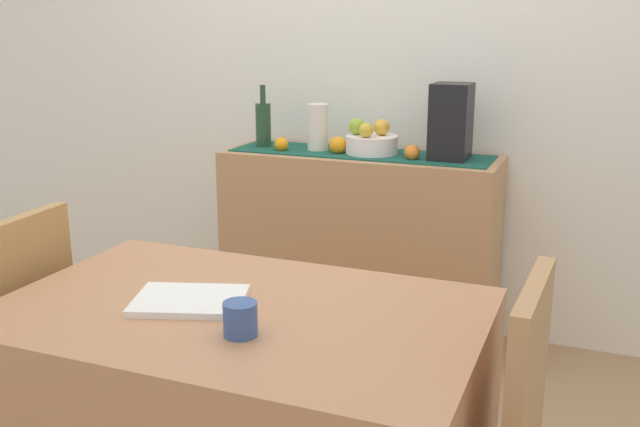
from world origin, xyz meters
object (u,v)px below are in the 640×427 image
at_px(wine_bottle, 263,124).
at_px(ceramic_vase, 318,128).
at_px(coffee_cup, 240,319).
at_px(open_book, 190,300).
at_px(sideboard_console, 359,247).
at_px(fruit_bowl, 372,145).
at_px(coffee_maker, 451,122).

distance_m(wine_bottle, ceramic_vase, 0.28).
bearing_deg(coffee_cup, wine_bottle, 114.51).
height_order(open_book, coffee_cup, coffee_cup).
bearing_deg(wine_bottle, coffee_cup, -65.49).
distance_m(open_book, coffee_cup, 0.25).
distance_m(ceramic_vase, coffee_cup, 1.75).
xyz_separation_m(open_book, coffee_cup, (0.21, -0.12, 0.03)).
bearing_deg(ceramic_vase, sideboard_console, 0.00).
xyz_separation_m(wine_bottle, open_book, (0.55, -1.54, -0.23)).
distance_m(sideboard_console, coffee_cup, 1.72).
height_order(ceramic_vase, open_book, ceramic_vase).
distance_m(fruit_bowl, wine_bottle, 0.54).
bearing_deg(coffee_cup, open_book, 150.03).
xyz_separation_m(fruit_bowl, coffee_maker, (0.35, 0.00, 0.12)).
relative_size(ceramic_vase, open_book, 0.77).
bearing_deg(ceramic_vase, coffee_maker, 0.00).
bearing_deg(sideboard_console, coffee_maker, 0.00).
bearing_deg(sideboard_console, coffee_cup, -80.53).
xyz_separation_m(wine_bottle, coffee_maker, (0.88, 0.00, 0.05)).
xyz_separation_m(wine_bottle, coffee_cup, (0.76, -1.67, -0.20)).
bearing_deg(open_book, coffee_cup, -48.27).
bearing_deg(coffee_maker, fruit_bowl, 180.00).
bearing_deg(fruit_bowl, open_book, -89.52).
bearing_deg(coffee_cup, coffee_maker, 85.76).
bearing_deg(wine_bottle, coffee_maker, 0.00).
relative_size(open_book, coffee_cup, 3.48).
distance_m(coffee_maker, open_book, 1.60).
bearing_deg(coffee_cup, sideboard_console, 99.47).
bearing_deg(coffee_maker, wine_bottle, -180.00).
height_order(coffee_maker, coffee_cup, coffee_maker).
distance_m(ceramic_vase, open_book, 1.58).
xyz_separation_m(coffee_maker, coffee_cup, (-0.12, -1.67, -0.25)).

